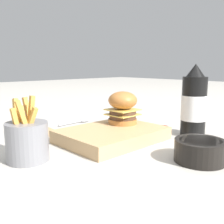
{
  "coord_description": "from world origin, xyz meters",
  "views": [
    {
      "loc": [
        -0.55,
        -0.49,
        0.22
      ],
      "look_at": [
        -0.03,
        0.06,
        0.09
      ],
      "focal_mm": 42.0,
      "sensor_mm": 36.0,
      "label": 1
    }
  ],
  "objects": [
    {
      "name": "burger",
      "position": [
        0.04,
        0.09,
        0.09
      ],
      "size": [
        0.09,
        0.09,
        0.1
      ],
      "color": "#AD6B33",
      "rests_on": "serving_board"
    },
    {
      "name": "serving_board",
      "position": [
        -0.03,
        0.06,
        0.02
      ],
      "size": [
        0.29,
        0.22,
        0.04
      ],
      "color": "tan",
      "rests_on": "ground_plane"
    },
    {
      "name": "side_bowl",
      "position": [
        -0.0,
        -0.21,
        0.03
      ],
      "size": [
        0.12,
        0.12,
        0.05
      ],
      "color": "black",
      "rests_on": "ground_plane"
    },
    {
      "name": "parchment_square",
      "position": [
        -0.14,
        0.28,
        0.0
      ],
      "size": [
        0.12,
        0.12,
        0.0
      ],
      "color": "tan",
      "rests_on": "ground_plane"
    },
    {
      "name": "ketchup_bottle",
      "position": [
        0.2,
        -0.07,
        0.1
      ],
      "size": [
        0.08,
        0.08,
        0.23
      ],
      "color": "black",
      "rests_on": "ground_plane"
    },
    {
      "name": "fries_basket",
      "position": [
        -0.29,
        0.08,
        0.05
      ],
      "size": [
        0.1,
        0.1,
        0.15
      ],
      "color": "slate",
      "rests_on": "ground_plane"
    },
    {
      "name": "spoon",
      "position": [
        0.06,
        0.32,
        0.01
      ],
      "size": [
        0.15,
        0.04,
        0.01
      ],
      "rotation": [
        0.0,
        0.0,
        0.06
      ],
      "color": "#B2B2B7",
      "rests_on": "ground_plane"
    },
    {
      "name": "ketchup_puddle",
      "position": [
        0.22,
        0.06,
        0.0
      ],
      "size": [
        0.04,
        0.04,
        0.0
      ],
      "color": "#B21E14",
      "rests_on": "ground_plane"
    },
    {
      "name": "ground_plane",
      "position": [
        0.0,
        0.0,
        0.0
      ],
      "size": [
        6.0,
        6.0,
        0.0
      ],
      "primitive_type": "plane",
      "color": "#B7B2A8"
    }
  ]
}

